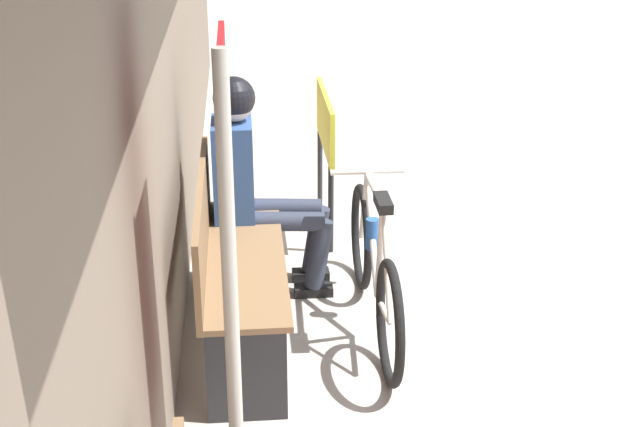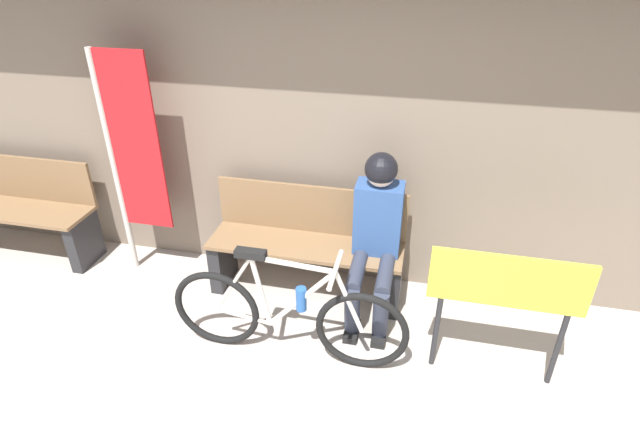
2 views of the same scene
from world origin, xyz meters
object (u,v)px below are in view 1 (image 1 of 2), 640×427
(banner_pole, at_px, (230,266))
(signboard, at_px, (325,130))
(person_seated, at_px, (253,172))
(bicycle, at_px, (374,269))
(park_bench_near, at_px, (233,268))

(banner_pole, height_order, signboard, banner_pole)
(person_seated, height_order, signboard, person_seated)
(bicycle, distance_m, banner_pole, 1.77)
(banner_pole, bearing_deg, person_seated, -3.12)
(person_seated, distance_m, signboard, 0.98)
(signboard, bearing_deg, park_bench_near, 156.51)
(banner_pole, distance_m, signboard, 2.87)
(person_seated, height_order, banner_pole, banner_pole)
(banner_pole, bearing_deg, park_bench_near, 0.50)
(park_bench_near, height_order, banner_pole, banner_pole)
(park_bench_near, height_order, person_seated, person_seated)
(person_seated, xyz_separation_m, banner_pole, (-1.93, 0.11, 0.37))
(park_bench_near, xyz_separation_m, signboard, (1.39, -0.60, 0.29))
(park_bench_near, xyz_separation_m, bicycle, (0.04, -0.73, -0.06))
(park_bench_near, height_order, bicycle, park_bench_near)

